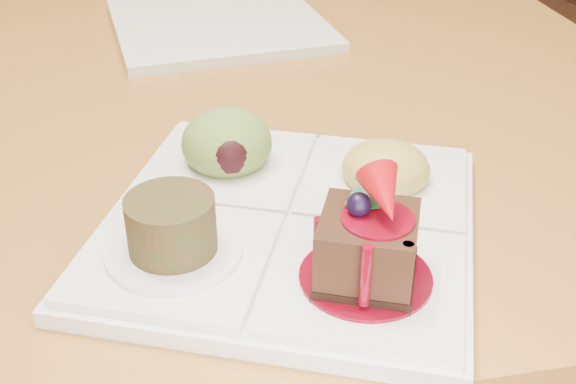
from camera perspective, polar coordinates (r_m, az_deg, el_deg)
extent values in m
plane|color=brown|center=(1.56, -7.54, -10.65)|extent=(6.00, 6.00, 0.00)
cylinder|color=#A56A2A|center=(2.16, 1.95, 13.17)|extent=(0.06, 0.06, 0.71)
cube|color=#321C10|center=(1.73, 19.37, 11.36)|extent=(0.53, 0.53, 0.04)
cylinder|color=#321C10|center=(1.59, 16.54, -0.35)|extent=(0.04, 0.04, 0.47)
cylinder|color=#321C10|center=(2.08, 19.07, 7.11)|extent=(0.04, 0.04, 0.47)
cylinder|color=#321C10|center=(1.87, 9.60, 5.62)|extent=(0.04, 0.04, 0.47)
cube|color=white|center=(0.51, 0.00, -2.76)|extent=(0.33, 0.33, 0.01)
cube|color=white|center=(0.45, 6.11, -7.11)|extent=(0.16, 0.16, 0.01)
cube|color=white|center=(0.47, -8.95, -5.10)|extent=(0.16, 0.16, 0.01)
cube|color=white|center=(0.57, -4.78, 2.18)|extent=(0.16, 0.16, 0.01)
cube|color=white|center=(0.55, 7.64, 0.83)|extent=(0.16, 0.16, 0.01)
cylinder|color=#600311|center=(0.45, 6.14, -6.69)|extent=(0.08, 0.08, 0.00)
cube|color=black|center=(0.44, 6.16, -6.42)|extent=(0.08, 0.08, 0.01)
cube|color=#331B0E|center=(0.43, 6.33, -4.07)|extent=(0.07, 0.07, 0.04)
cylinder|color=#600311|center=(0.42, 6.48, -1.94)|extent=(0.04, 0.04, 0.00)
sphere|color=black|center=(0.42, 5.61, -0.99)|extent=(0.01, 0.01, 0.01)
cone|color=#A30A0F|center=(0.41, 7.64, -0.33)|extent=(0.03, 0.04, 0.04)
cube|color=#11471B|center=(0.43, 6.45, -0.47)|extent=(0.01, 0.02, 0.01)
cube|color=#11471B|center=(0.43, 5.50, -0.43)|extent=(0.02, 0.02, 0.01)
cylinder|color=#600311|center=(0.41, 6.14, -6.57)|extent=(0.01, 0.01, 0.04)
cylinder|color=#600311|center=(0.41, 9.28, -6.14)|extent=(0.01, 0.01, 0.04)
cylinder|color=#600311|center=(0.43, 2.41, -4.07)|extent=(0.01, 0.01, 0.04)
cylinder|color=white|center=(0.47, -9.00, -4.61)|extent=(0.09, 0.09, 0.00)
cylinder|color=#452413|center=(0.46, -9.21, -2.54)|extent=(0.06, 0.06, 0.04)
cylinder|color=#422A0E|center=(0.45, -9.35, -1.22)|extent=(0.05, 0.05, 0.00)
ellipsoid|color=olive|center=(0.56, -4.86, 3.90)|extent=(0.07, 0.07, 0.05)
ellipsoid|color=black|center=(0.54, -4.57, 2.87)|extent=(0.04, 0.03, 0.03)
ellipsoid|color=#B19340|center=(0.55, 7.73, 1.82)|extent=(0.07, 0.07, 0.04)
cube|color=#D4540F|center=(0.55, 8.94, 2.44)|extent=(0.02, 0.02, 0.01)
cube|color=#467A1A|center=(0.55, 6.99, 2.87)|extent=(0.02, 0.02, 0.01)
cube|color=#D4540F|center=(0.54, 6.66, 1.76)|extent=(0.02, 0.02, 0.02)
cube|color=#467A1A|center=(0.53, 8.88, 1.36)|extent=(0.02, 0.02, 0.02)
cube|color=white|center=(0.91, -5.49, 13.05)|extent=(0.27, 0.27, 0.01)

